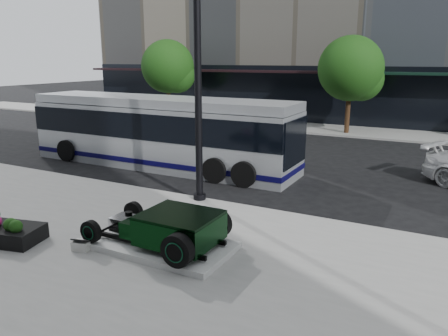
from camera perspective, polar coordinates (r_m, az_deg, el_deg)
The scene contains 9 objects.
ground at distance 15.82m, azimuth 1.68°, elevation -2.41°, with size 120.00×120.00×0.00m, color black.
sidewalk_far at distance 28.76m, azimuth 14.16°, elevation 4.84°, with size 70.00×4.00×0.12m, color gray.
street_trees at distance 27.26m, azimuth 16.53°, elevation 12.04°, with size 29.80×3.80×5.70m.
display_plinth at distance 10.65m, azimuth -8.20°, elevation -9.91°, with size 3.40×1.80×0.15m, color silver.
hot_rod at distance 10.27m, azimuth -6.78°, elevation -7.75°, with size 3.22×2.00×0.81m.
info_plaque at distance 10.95m, azimuth -18.10°, elevation -9.52°, with size 0.45×0.37×0.31m.
lamppost at distance 13.39m, azimuth -3.40°, elevation 9.71°, with size 0.40×0.40×7.26m.
flower_planter at distance 12.19m, azimuth -27.03°, elevation -7.42°, with size 2.14×1.42×0.64m.
transit_bus at distance 18.80m, azimuth -8.37°, elevation 4.75°, with size 12.12×2.88×2.92m.
Camera 1 is at (6.68, -13.61, 4.52)m, focal length 35.00 mm.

